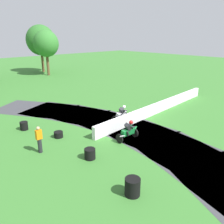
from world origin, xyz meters
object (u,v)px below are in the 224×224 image
at_px(tire_stack_mid_a, 90,154).
at_px(tire_stack_mid_b, 58,135).
at_px(track_marshal, 39,140).
at_px(tire_stack_far, 24,126).
at_px(motorcycle_chase_white, 122,113).
at_px(motorcycle_lead_green, 129,131).
at_px(tire_stack_near, 132,187).

height_order(tire_stack_mid_a, tire_stack_mid_b, tire_stack_mid_a).
xyz_separation_m(tire_stack_mid_b, track_marshal, (-1.86, -1.08, 0.62)).
bearing_deg(tire_stack_far, motorcycle_chase_white, -29.26).
distance_m(motorcycle_chase_white, tire_stack_mid_b, 5.36).
height_order(motorcycle_lead_green, track_marshal, track_marshal).
distance_m(tire_stack_mid_a, tire_stack_far, 6.57).
height_order(motorcycle_lead_green, tire_stack_mid_a, motorcycle_lead_green).
bearing_deg(motorcycle_lead_green, motorcycle_chase_white, 52.28).
bearing_deg(motorcycle_chase_white, motorcycle_lead_green, -127.72).
bearing_deg(motorcycle_lead_green, track_marshal, 154.22).
xyz_separation_m(motorcycle_lead_green, motorcycle_chase_white, (2.13, 2.76, -0.03)).
bearing_deg(tire_stack_near, tire_stack_far, 92.27).
distance_m(motorcycle_chase_white, track_marshal, 7.16).
distance_m(motorcycle_chase_white, tire_stack_near, 8.91).
bearing_deg(tire_stack_near, motorcycle_lead_green, 44.29).
relative_size(motorcycle_chase_white, tire_stack_mid_b, 2.83).
relative_size(tire_stack_mid_a, tire_stack_far, 1.03).
relative_size(tire_stack_mid_b, track_marshal, 0.37).
bearing_deg(tire_stack_mid_b, tire_stack_mid_a, -92.83).
height_order(tire_stack_near, tire_stack_mid_b, tire_stack_near).
distance_m(motorcycle_lead_green, tire_stack_near, 5.44).
height_order(motorcycle_lead_green, tire_stack_far, motorcycle_lead_green).
height_order(tire_stack_mid_b, track_marshal, track_marshal).
bearing_deg(tire_stack_mid_b, motorcycle_chase_white, -8.06).
bearing_deg(tire_stack_mid_a, tire_stack_mid_b, 87.17).
bearing_deg(tire_stack_far, motorcycle_lead_green, -55.96).
height_order(tire_stack_near, track_marshal, track_marshal).
relative_size(tire_stack_near, track_marshal, 0.49).
bearing_deg(tire_stack_far, track_marshal, -100.42).
height_order(motorcycle_lead_green, tire_stack_near, motorcycle_lead_green).
relative_size(motorcycle_lead_green, motorcycle_chase_white, 0.99).
xyz_separation_m(motorcycle_chase_white, tire_stack_mid_a, (-5.48, -2.90, -0.33)).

